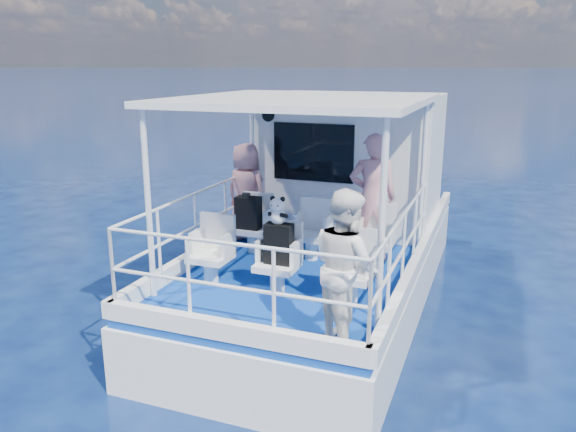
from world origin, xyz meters
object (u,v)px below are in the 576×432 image
Objects in this scene: passenger_port_fwd at (246,192)px; backpack_center at (279,244)px; passenger_stbd_aft at (346,267)px; panda at (278,210)px.

passenger_port_fwd reaches higher than backpack_center.
passenger_stbd_aft is (2.32, -2.70, 0.01)m from passenger_port_fwd.
passenger_stbd_aft reaches higher than backpack_center.
panda is at bearing -179.24° from backpack_center.
passenger_stbd_aft reaches higher than passenger_port_fwd.
passenger_port_fwd is at bearing 124.75° from backpack_center.
passenger_stbd_aft is 1.37m from backpack_center.
passenger_port_fwd is 4.65× the size of panda.
passenger_stbd_aft is at bearing -39.76° from backpack_center.
backpack_center is 0.41m from panda.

